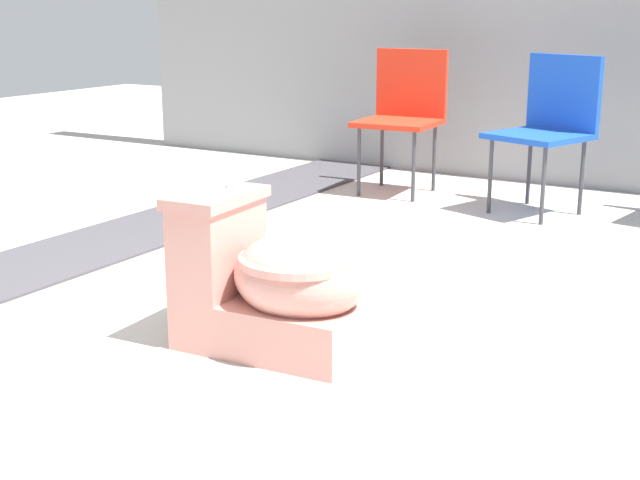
# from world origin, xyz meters

# --- Properties ---
(ground_plane) EXTENTS (14.00, 14.00, 0.00)m
(ground_plane) POSITION_xyz_m (0.00, 0.00, 0.00)
(ground_plane) COLOR #B7B2A8
(gravel_strip) EXTENTS (0.56, 8.00, 0.01)m
(gravel_strip) POSITION_xyz_m (-1.27, 0.50, 0.01)
(gravel_strip) COLOR #423F44
(gravel_strip) RESTS_ON ground
(toilet) EXTENTS (0.65, 0.41, 0.52)m
(toilet) POSITION_xyz_m (0.14, -0.07, 0.22)
(toilet) COLOR tan
(toilet) RESTS_ON ground
(folding_chair_left) EXTENTS (0.47, 0.47, 0.83)m
(folding_chair_left) POSITION_xyz_m (-0.60, 2.45, 0.51)
(folding_chair_left) COLOR red
(folding_chair_left) RESTS_ON ground
(folding_chair_middle) EXTENTS (0.56, 0.56, 0.83)m
(folding_chair_middle) POSITION_xyz_m (0.31, 2.35, 0.51)
(folding_chair_middle) COLOR #1947B2
(folding_chair_middle) RESTS_ON ground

